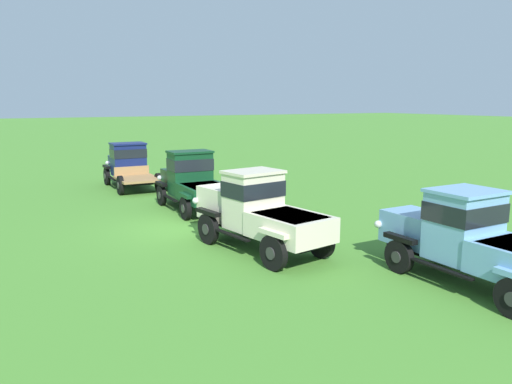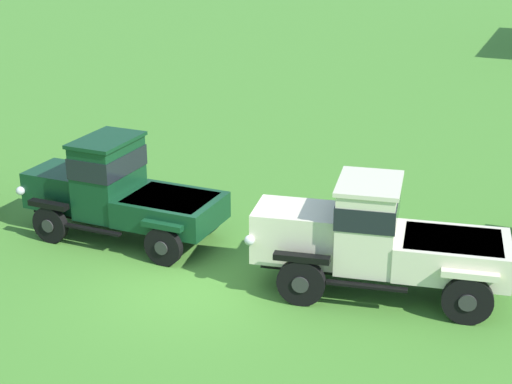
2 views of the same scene
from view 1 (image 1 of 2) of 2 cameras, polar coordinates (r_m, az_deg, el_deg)
The scene contains 6 objects.
ground_plane at distance 17.16m, azimuth -8.40°, elevation -3.93°, with size 240.00×240.00×0.00m, color #47842D.
vintage_truck_foreground_near at distance 25.55m, azimuth -14.40°, elevation 3.12°, with size 4.86×2.06×2.18m.
vintage_truck_second_in_line at distance 19.71m, azimuth -7.28°, elevation 1.23°, with size 4.65×2.06×2.28m.
vintage_truck_midrow_center at distance 14.25m, azimuth 0.07°, elevation -2.07°, with size 5.06×2.54×2.26m.
vintage_truck_far_side at distance 12.52m, azimuth 23.34°, elevation -4.87°, with size 4.90×1.98×2.20m.
oil_drum_beside_row at distance 28.30m, azimuth -7.06°, elevation 2.65°, with size 0.64×0.64×0.88m.
Camera 1 is at (15.66, -5.62, 4.21)m, focal length 35.00 mm.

